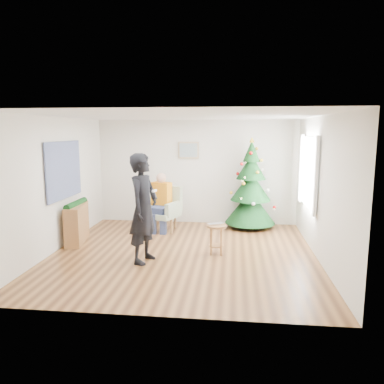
# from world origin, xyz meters

# --- Properties ---
(floor) EXTENTS (5.00, 5.00, 0.00)m
(floor) POSITION_xyz_m (0.00, 0.00, 0.00)
(floor) COLOR brown
(floor) RESTS_ON ground
(ceiling) EXTENTS (5.00, 5.00, 0.00)m
(ceiling) POSITION_xyz_m (0.00, 0.00, 2.60)
(ceiling) COLOR white
(ceiling) RESTS_ON wall_back
(wall_back) EXTENTS (5.00, 0.00, 5.00)m
(wall_back) POSITION_xyz_m (0.00, 2.50, 1.30)
(wall_back) COLOR silver
(wall_back) RESTS_ON floor
(wall_front) EXTENTS (5.00, 0.00, 5.00)m
(wall_front) POSITION_xyz_m (0.00, -2.50, 1.30)
(wall_front) COLOR silver
(wall_front) RESTS_ON floor
(wall_left) EXTENTS (0.00, 5.00, 5.00)m
(wall_left) POSITION_xyz_m (-2.50, 0.00, 1.30)
(wall_left) COLOR silver
(wall_left) RESTS_ON floor
(wall_right) EXTENTS (0.00, 5.00, 5.00)m
(wall_right) POSITION_xyz_m (2.50, 0.00, 1.30)
(wall_right) COLOR silver
(wall_right) RESTS_ON floor
(window_panel) EXTENTS (0.04, 1.30, 1.40)m
(window_panel) POSITION_xyz_m (2.47, 1.00, 1.50)
(window_panel) COLOR white
(window_panel) RESTS_ON wall_right
(curtains) EXTENTS (0.05, 1.75, 1.50)m
(curtains) POSITION_xyz_m (2.44, 1.00, 1.50)
(curtains) COLOR white
(curtains) RESTS_ON wall_right
(christmas_tree) EXTENTS (1.21, 1.21, 2.19)m
(christmas_tree) POSITION_xyz_m (1.35, 2.13, 0.98)
(christmas_tree) COLOR #3F2816
(christmas_tree) RESTS_ON floor
(stool) EXTENTS (0.38, 0.38, 0.57)m
(stool) POSITION_xyz_m (0.63, 0.03, 0.29)
(stool) COLOR brown
(stool) RESTS_ON floor
(laptop) EXTENTS (0.37, 0.32, 0.02)m
(laptop) POSITION_xyz_m (0.63, 0.03, 0.58)
(laptop) COLOR silver
(laptop) RESTS_ON stool
(armchair) EXTENTS (0.99, 0.97, 1.03)m
(armchair) POSITION_xyz_m (-0.73, 1.66, 0.38)
(armchair) COLOR #9AAA89
(armchair) RESTS_ON floor
(seated_person) EXTENTS (0.57, 0.73, 1.35)m
(seated_person) POSITION_xyz_m (-0.76, 1.61, 0.70)
(seated_person) COLOR navy
(seated_person) RESTS_ON armchair
(standing_man) EXTENTS (0.62, 0.80, 1.95)m
(standing_man) POSITION_xyz_m (-0.64, -0.52, 0.98)
(standing_man) COLOR black
(standing_man) RESTS_ON floor
(game_controller) EXTENTS (0.07, 0.13, 0.04)m
(game_controller) POSITION_xyz_m (-0.43, -0.55, 1.30)
(game_controller) COLOR white
(game_controller) RESTS_ON standing_man
(console) EXTENTS (0.47, 1.04, 0.80)m
(console) POSITION_xyz_m (-2.33, 0.48, 0.40)
(console) COLOR brown
(console) RESTS_ON floor
(garland) EXTENTS (0.14, 0.90, 0.14)m
(garland) POSITION_xyz_m (-2.33, 0.48, 0.82)
(garland) COLOR black
(garland) RESTS_ON console
(tapestry) EXTENTS (0.03, 1.50, 1.15)m
(tapestry) POSITION_xyz_m (-2.46, 0.30, 1.55)
(tapestry) COLOR black
(tapestry) RESTS_ON wall_left
(framed_picture) EXTENTS (0.52, 0.05, 0.42)m
(framed_picture) POSITION_xyz_m (-0.20, 2.46, 1.85)
(framed_picture) COLOR tan
(framed_picture) RESTS_ON wall_back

